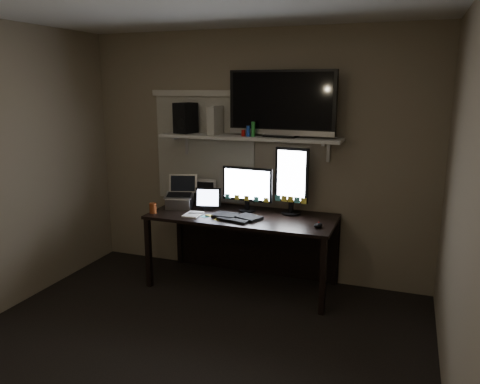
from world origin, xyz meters
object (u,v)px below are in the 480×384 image
at_px(laptop, 179,192).
at_px(tv, 282,104).
at_px(cup, 153,208).
at_px(keyboard, 237,216).
at_px(desk, 246,229).
at_px(tablet, 208,199).
at_px(mouse, 318,225).
at_px(speaker, 186,118).
at_px(monitor_landscape, 247,189).
at_px(monitor_portrait, 292,181).
at_px(game_console, 215,120).

distance_m(laptop, tv, 1.37).
bearing_deg(cup, keyboard, 8.11).
relative_size(desk, keyboard, 3.84).
distance_m(tablet, laptop, 0.32).
xyz_separation_m(mouse, speaker, (-1.46, 0.36, 0.88)).
bearing_deg(mouse, tablet, -173.01).
relative_size(monitor_landscape, monitor_portrait, 0.78).
distance_m(keyboard, game_console, 0.99).
bearing_deg(tv, monitor_portrait, 1.28).
relative_size(tablet, laptop, 0.80).
bearing_deg(speaker, game_console, 15.76).
relative_size(keyboard, laptop, 1.45).
relative_size(cup, speaker, 0.33).
height_order(mouse, speaker, speaker).
xyz_separation_m(desk, mouse, (0.77, -0.27, 0.20)).
distance_m(desk, speaker, 1.28).
relative_size(monitor_portrait, speaker, 2.17).
relative_size(desk, mouse, 17.32).
height_order(keyboard, tablet, tablet).
xyz_separation_m(mouse, laptop, (-1.47, 0.18, 0.14)).
distance_m(desk, tv, 1.28).
bearing_deg(monitor_portrait, monitor_landscape, -166.64).
distance_m(mouse, laptop, 1.48).
distance_m(monitor_landscape, monitor_portrait, 0.45).
relative_size(tv, game_console, 3.71).
bearing_deg(speaker, tv, 15.78).
height_order(tv, game_console, tv).
relative_size(desk, tablet, 6.94).
distance_m(monitor_portrait, tv, 0.74).
height_order(monitor_landscape, mouse, monitor_landscape).
distance_m(desk, mouse, 0.84).
height_order(monitor_landscape, speaker, speaker).
distance_m(desk, laptop, 0.78).
height_order(mouse, tv, tv).
relative_size(monitor_landscape, game_console, 1.85).
xyz_separation_m(monitor_portrait, speaker, (-1.13, 0.01, 0.57)).
bearing_deg(monitor_landscape, game_console, 173.16).
bearing_deg(monitor_landscape, monitor_portrait, 9.86).
bearing_deg(tv, speaker, -177.14).
height_order(monitor_portrait, game_console, game_console).
xyz_separation_m(monitor_landscape, tablet, (-0.39, -0.08, -0.11)).
bearing_deg(keyboard, tv, 55.71).
bearing_deg(monitor_portrait, keyboard, -138.69).
bearing_deg(desk, speaker, 172.58).
bearing_deg(tablet, monitor_landscape, -1.92).
distance_m(monitor_portrait, cup, 1.39).
distance_m(keyboard, mouse, 0.78).
bearing_deg(game_console, mouse, -14.38).
bearing_deg(game_console, cup, -135.10).
xyz_separation_m(game_console, speaker, (-0.33, 0.00, 0.01)).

